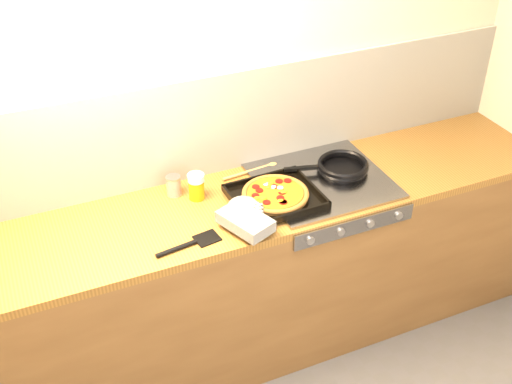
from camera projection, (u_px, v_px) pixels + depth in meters
name	position (u px, v px, depth m)	size (l,w,h in m)	color
room_shell	(210.00, 127.00, 2.96)	(3.20, 3.20, 3.20)	white
counter_run	(236.00, 279.00, 3.14)	(3.20, 0.62, 0.90)	brown
stovetop	(322.00, 181.00, 3.03)	(0.60, 0.56, 0.02)	gray
pizza_on_tray	(266.00, 201.00, 2.83)	(0.51, 0.45, 0.07)	black
frying_pan	(342.00, 167.00, 3.07)	(0.43, 0.30, 0.04)	black
tomato_can	(174.00, 186.00, 2.92)	(0.09, 0.09, 0.10)	#970E0C
juice_glass	(196.00, 186.00, 2.88)	(0.10, 0.10, 0.13)	orange
wooden_spoon	(256.00, 170.00, 3.10)	(0.30, 0.05, 0.02)	#B0854A
black_spatula	(189.00, 244.00, 2.63)	(0.29, 0.10, 0.02)	black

